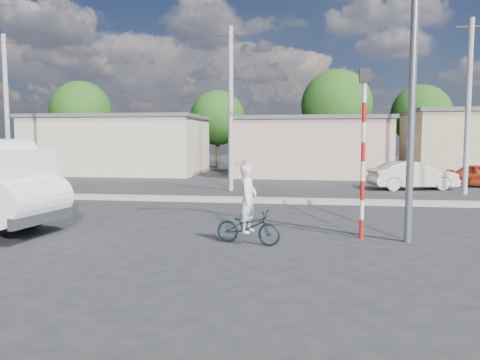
# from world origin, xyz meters

# --- Properties ---
(ground_plane) EXTENTS (120.00, 120.00, 0.00)m
(ground_plane) POSITION_xyz_m (0.00, 0.00, 0.00)
(ground_plane) COLOR #262628
(ground_plane) RESTS_ON ground
(median) EXTENTS (40.00, 0.80, 0.16)m
(median) POSITION_xyz_m (0.00, 8.00, 0.08)
(median) COLOR #99968E
(median) RESTS_ON ground
(bicycle) EXTENTS (1.74, 0.95, 0.87)m
(bicycle) POSITION_xyz_m (0.37, 0.41, 0.43)
(bicycle) COLOR black
(bicycle) RESTS_ON ground
(cyclist) EXTENTS (0.53, 0.68, 1.66)m
(cyclist) POSITION_xyz_m (0.37, 0.41, 0.83)
(cyclist) COLOR white
(cyclist) RESTS_ON ground
(car_cream) EXTENTS (4.58, 2.54, 1.43)m
(car_cream) POSITION_xyz_m (7.05, 13.80, 0.71)
(car_cream) COLOR beige
(car_cream) RESTS_ON ground
(traffic_pole) EXTENTS (0.28, 0.18, 4.36)m
(traffic_pole) POSITION_xyz_m (3.20, 1.50, 2.59)
(traffic_pole) COLOR red
(traffic_pole) RESTS_ON ground
(streetlight) EXTENTS (2.34, 0.22, 9.00)m
(streetlight) POSITION_xyz_m (4.14, 1.20, 4.96)
(streetlight) COLOR slate
(streetlight) RESTS_ON ground
(building_row) EXTENTS (37.80, 7.30, 4.44)m
(building_row) POSITION_xyz_m (1.10, 22.00, 2.13)
(building_row) COLOR beige
(building_row) RESTS_ON ground
(tree_row) EXTENTS (34.13, 7.32, 8.10)m
(tree_row) POSITION_xyz_m (-2.27, 28.62, 4.83)
(tree_row) COLOR #38281E
(tree_row) RESTS_ON ground
(utility_poles) EXTENTS (35.40, 0.24, 8.00)m
(utility_poles) POSITION_xyz_m (3.25, 12.00, 4.07)
(utility_poles) COLOR #99968E
(utility_poles) RESTS_ON ground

